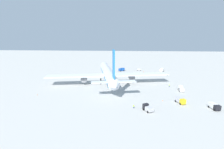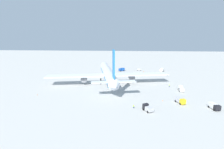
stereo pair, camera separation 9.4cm
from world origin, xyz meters
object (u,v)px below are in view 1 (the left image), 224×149
Objects in this scene: service_truck_3 at (148,108)px; ground_worker_4 at (144,72)px; service_truck_5 at (180,100)px; ground_worker_1 at (167,75)px; airliner at (108,73)px; service_truck_0 at (214,106)px; traffic_cone_2 at (37,95)px; traffic_cone_1 at (163,100)px; traffic_cone_0 at (61,76)px; service_van at (139,69)px; ground_worker_0 at (169,86)px; ground_worker_5 at (134,107)px; baggage_cart_0 at (153,72)px; service_truck_4 at (162,70)px; service_truck_2 at (122,69)px; ground_worker_2 at (163,74)px; ground_worker_3 at (156,75)px; service_truck_1 at (181,89)px.

service_truck_3 is 3.10× the size of ground_worker_4.
ground_worker_1 is at bearing -6.53° from service_truck_5.
airliner reaches higher than service_truck_0.
traffic_cone_1 is at bearing -93.09° from traffic_cone_2.
traffic_cone_0 is at bearing 56.31° from service_truck_0.
service_van is at bearing -64.57° from traffic_cone_0.
service_truck_5 is 3.66× the size of ground_worker_0.
service_van reaches higher than ground_worker_5.
traffic_cone_1 is (2.38, 7.68, -1.23)m from service_truck_5.
service_truck_3 is 0.83× the size of service_truck_5.
baggage_cart_0 is (80.31, 16.04, -0.76)m from service_truck_0.
ground_worker_4 reaches higher than ground_worker_5.
baggage_cart_0 is at bearing -76.27° from traffic_cone_0.
service_truck_0 reaches higher than baggage_cart_0.
service_van is at bearing -25.28° from airliner.
ground_worker_1 is 3.01× the size of traffic_cone_2.
ground_worker_4 is (-8.86, 17.63, -0.77)m from service_truck_4.
service_truck_4 is 21.59m from service_van.
ground_worker_2 is (-16.17, -35.52, -0.75)m from service_truck_2.
service_truck_3 is 3.31× the size of ground_worker_5.
ground_worker_3 reaches higher than ground_worker_1.
baggage_cart_0 is at bearing 2.37° from service_truck_5.
ground_worker_2 is (-16.33, 1.83, -0.84)m from service_truck_4.
airliner is 66.51m from service_truck_0.
service_truck_0 is 83.25m from ground_worker_4.
service_truck_4 reaches higher than ground_worker_3.
airliner is 41.12m from ground_worker_0.
ground_worker_0 reaches higher than baggage_cart_0.
service_truck_4 is 12.68m from baggage_cart_0.
service_truck_1 is 1.54× the size of service_van.
airliner reaches higher than service_truck_4.
service_truck_3 reaches higher than service_truck_1.
airliner is 46.15m from ground_worker_3.
service_truck_4 is at bearing -4.54° from service_truck_5.
ground_worker_5 is at bearing 172.05° from ground_worker_4.
ground_worker_5 is 2.98× the size of traffic_cone_0.
service_van is at bearing 4.79° from traffic_cone_1.
service_van reaches higher than traffic_cone_2.
ground_worker_5 is at bearing 157.32° from ground_worker_1.
service_truck_4 reaches higher than traffic_cone_0.
service_truck_5 reaches higher than traffic_cone_1.
service_truck_0 is 69.17m from ground_worker_1.
airliner is at bearing 126.72° from ground_worker_3.
airliner is 47.20× the size of ground_worker_3.
ground_worker_5 is (-71.09, 29.71, -0.01)m from ground_worker_1.
ground_worker_0 reaches higher than ground_worker_4.
airliner is at bearing 154.72° from service_van.
service_truck_4 reaches higher than service_truck_5.
service_truck_3 reaches higher than ground_worker_4.
service_truck_2 is 3.34× the size of ground_worker_4.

